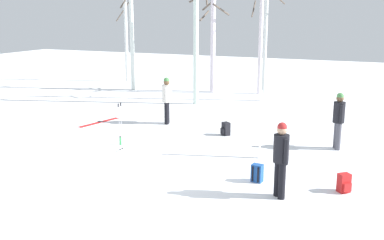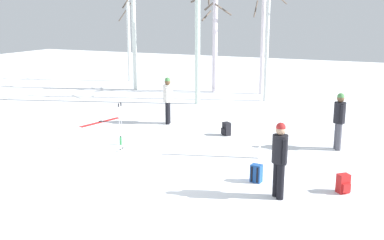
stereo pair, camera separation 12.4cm
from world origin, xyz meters
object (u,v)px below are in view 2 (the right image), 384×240
at_px(ski_pair_planted_0, 261,125).
at_px(water_bottle_0, 121,141).
at_px(ski_pair_lying_0, 100,122).
at_px(birch_tree_1, 133,13).
at_px(person_2, 168,97).
at_px(birch_tree_0, 128,27).
at_px(birch_tree_5, 268,10).
at_px(backpack_0, 226,129).
at_px(birch_tree_4, 263,33).
at_px(birch_tree_2, 215,27).
at_px(backpack_2, 256,173).
at_px(birch_tree_3, 198,19).
at_px(ski_poles_0, 120,126).
at_px(person_1, 339,118).
at_px(backpack_1, 343,184).
at_px(person_0, 280,155).

bearing_deg(ski_pair_planted_0, water_bottle_0, -173.50).
relative_size(ski_pair_lying_0, birch_tree_1, 0.24).
bearing_deg(person_2, water_bottle_0, -91.56).
relative_size(birch_tree_0, birch_tree_5, 0.77).
bearing_deg(ski_pair_lying_0, backpack_0, 2.20).
relative_size(water_bottle_0, birch_tree_5, 0.04).
height_order(ski_pair_lying_0, birch_tree_4, birch_tree_4).
bearing_deg(birch_tree_2, birch_tree_1, -164.77).
height_order(backpack_2, birch_tree_5, birch_tree_5).
bearing_deg(birch_tree_2, backpack_2, -64.18).
bearing_deg(person_2, backpack_0, -14.93).
distance_m(backpack_0, birch_tree_3, 6.42).
height_order(person_2, water_bottle_0, person_2).
bearing_deg(birch_tree_1, ski_pair_lying_0, -69.10).
height_order(ski_poles_0, birch_tree_4, birch_tree_4).
bearing_deg(ski_pair_planted_0, ski_pair_lying_0, 165.42).
relative_size(ski_poles_0, birch_tree_2, 0.23).
bearing_deg(birch_tree_4, birch_tree_3, -116.65).
height_order(ski_pair_lying_0, birch_tree_3, birch_tree_3).
distance_m(backpack_2, birch_tree_1, 14.77).
relative_size(person_1, birch_tree_2, 0.27).
bearing_deg(person_1, water_bottle_0, -160.19).
distance_m(ski_poles_0, backpack_1, 6.43).
bearing_deg(ski_pair_planted_0, person_0, -66.03).
xyz_separation_m(backpack_0, birch_tree_5, (-0.43, 6.45, 3.87)).
distance_m(birch_tree_0, birch_tree_5, 9.43).
bearing_deg(person_0, birch_tree_1, 132.75).
xyz_separation_m(backpack_1, water_bottle_0, (-6.73, 1.22, -0.08)).
bearing_deg(birch_tree_2, backpack_0, -66.07).
relative_size(backpack_2, water_bottle_0, 1.58).
distance_m(birch_tree_2, birch_tree_4, 2.40).
xyz_separation_m(birch_tree_2, birch_tree_5, (3.06, -1.41, 0.83)).
bearing_deg(birch_tree_4, backpack_0, -82.21).
distance_m(person_0, backpack_0, 5.37).
relative_size(person_0, person_2, 1.00).
xyz_separation_m(person_0, birch_tree_2, (-6.33, 12.36, 2.27)).
xyz_separation_m(ski_pair_planted_0, birch_tree_5, (-2.12, 8.36, 3.13)).
xyz_separation_m(backpack_1, birch_tree_5, (-4.56, 10.06, 3.87)).
distance_m(person_0, birch_tree_1, 15.60).
xyz_separation_m(person_1, backpack_1, (0.55, -3.45, -0.77)).
bearing_deg(person_2, backpack_1, -32.79).
xyz_separation_m(person_0, birch_tree_0, (-12.24, 13.73, 2.19)).
bearing_deg(ski_poles_0, birch_tree_5, 79.09).
xyz_separation_m(person_1, ski_pair_lying_0, (-8.49, -0.02, -0.97)).
bearing_deg(birch_tree_4, water_bottle_0, -97.98).
height_order(person_1, birch_tree_5, birch_tree_5).
distance_m(ski_poles_0, birch_tree_5, 10.12).
xyz_separation_m(ski_pair_lying_0, birch_tree_1, (-2.65, 6.94, 3.93)).
bearing_deg(backpack_2, birch_tree_3, 121.77).
distance_m(backpack_2, birch_tree_3, 10.31).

